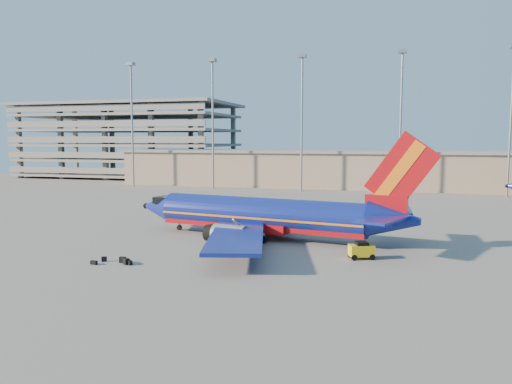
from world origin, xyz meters
TOP-DOWN VIEW (x-y plane):
  - ground at (0.00, 0.00)m, footprint 220.00×220.00m
  - terminal_building at (10.00, 58.00)m, footprint 122.00×16.00m
  - parking_garage at (-62.00, 74.05)m, footprint 62.00×32.00m
  - light_mast_row at (5.00, 46.00)m, footprint 101.60×1.60m
  - aircraft_main at (0.98, -5.23)m, footprint 34.91×33.32m
  - baggage_tug at (11.74, -12.20)m, footprint 2.58×2.10m
  - luggage_pile at (-8.99, -20.01)m, footprint 3.75×1.64m

SIDE VIEW (x-z plane):
  - ground at x=0.00m, z-range 0.00..0.00m
  - luggage_pile at x=-8.99m, z-range -0.03..0.51m
  - baggage_tug at x=11.74m, z-range 0.03..1.64m
  - aircraft_main at x=0.98m, z-range -3.40..8.48m
  - terminal_building at x=10.00m, z-range 0.07..8.57m
  - parking_garage at x=-62.00m, z-range 1.03..22.43m
  - light_mast_row at x=5.00m, z-range 3.23..31.88m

